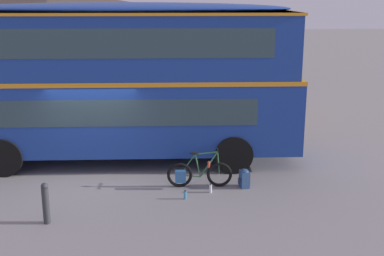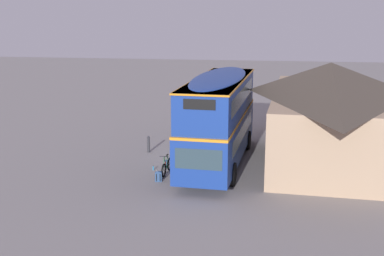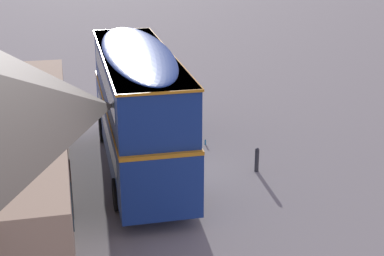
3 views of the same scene
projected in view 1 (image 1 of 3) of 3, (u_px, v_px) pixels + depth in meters
ground_plane at (94, 177)px, 14.06m from camera, size 120.00×120.00×0.00m
double_decker_bus at (121, 76)px, 14.76m from camera, size 10.66×3.04×4.79m
touring_bicycle at (197, 174)px, 13.25m from camera, size 1.75×0.46×1.04m
backpack_on_ground at (244, 178)px, 13.28m from camera, size 0.30×0.34×0.50m
water_bottle_clear_plastic at (210, 188)px, 12.95m from camera, size 0.08×0.08×0.24m
water_bottle_blue_sports at (185, 195)px, 12.53m from camera, size 0.07×0.07×0.23m
pub_building at (58, 55)px, 20.07m from camera, size 14.54×6.98×5.20m
kerb_bollard at (46, 203)px, 11.11m from camera, size 0.16×0.16×0.97m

